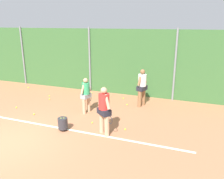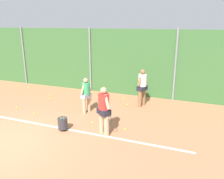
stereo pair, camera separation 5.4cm
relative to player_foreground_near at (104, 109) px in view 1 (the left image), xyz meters
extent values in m
plane|color=#B2704C|center=(-2.86, 0.24, -1.00)|extent=(26.17, 26.17, 0.00)
cube|color=#386633|center=(-2.86, 4.94, 0.79)|extent=(16.46, 0.25, 3.58)
cylinder|color=gray|center=(-7.61, 4.77, 0.84)|extent=(0.10, 0.10, 3.67)
cylinder|color=gray|center=(-2.86, 4.77, 0.84)|extent=(0.10, 0.10, 3.67)
cylinder|color=gray|center=(1.89, 4.77, 0.84)|extent=(0.10, 0.10, 3.67)
cube|color=white|center=(-2.86, -0.15, -0.99)|extent=(12.03, 0.10, 0.01)
cylinder|color=tan|center=(-0.14, 0.10, -0.61)|extent=(0.17, 0.17, 0.78)
cylinder|color=tan|center=(0.14, -0.10, -0.61)|extent=(0.17, 0.17, 0.78)
cube|color=#23232D|center=(0.00, 0.00, -0.11)|extent=(0.60, 0.55, 0.21)
cylinder|color=red|center=(0.00, 0.00, 0.27)|extent=(0.38, 0.38, 0.55)
sphere|color=tan|center=(0.00, 0.00, 0.67)|extent=(0.23, 0.23, 0.23)
cylinder|color=tan|center=(-0.18, 0.13, 0.31)|extent=(0.28, 0.23, 0.53)
cylinder|color=tan|center=(0.17, -0.12, 0.31)|extent=(0.28, 0.23, 0.53)
cylinder|color=black|center=(0.27, -0.13, -0.06)|extent=(0.03, 0.03, 0.28)
torus|color=#26262B|center=(0.27, -0.13, -0.33)|extent=(0.25, 0.18, 0.28)
cylinder|color=tan|center=(-1.58, 1.48, -0.65)|extent=(0.16, 0.16, 0.70)
cylinder|color=tan|center=(-1.51, 1.79, -0.65)|extent=(0.16, 0.16, 0.70)
cube|color=#99999E|center=(-1.54, 1.63, -0.20)|extent=(0.37, 0.52, 0.19)
cylinder|color=#339E60|center=(-1.54, 1.63, 0.14)|extent=(0.34, 0.34, 0.50)
sphere|color=tan|center=(-1.54, 1.63, 0.50)|extent=(0.20, 0.20, 0.20)
cylinder|color=tan|center=(-1.59, 1.44, 0.18)|extent=(0.14, 0.28, 0.47)
cylinder|color=tan|center=(-1.50, 1.82, 0.18)|extent=(0.14, 0.28, 0.47)
cylinder|color=black|center=(-1.53, 1.92, -0.17)|extent=(0.03, 0.03, 0.28)
torus|color=#26262B|center=(-1.53, 1.92, -0.44)|extent=(0.09, 0.28, 0.28)
cylinder|color=#8C603D|center=(0.51, 3.17, -0.60)|extent=(0.18, 0.18, 0.80)
cylinder|color=#8C603D|center=(0.62, 3.51, -0.60)|extent=(0.18, 0.18, 0.80)
cube|color=#23232D|center=(0.57, 3.34, -0.09)|extent=(0.46, 0.60, 0.21)
cylinder|color=white|center=(0.57, 3.34, 0.30)|extent=(0.39, 0.39, 0.57)
sphere|color=#8C603D|center=(0.57, 3.34, 0.70)|extent=(0.23, 0.23, 0.23)
cylinder|color=#8C603D|center=(0.50, 3.13, 0.34)|extent=(0.18, 0.31, 0.54)
cylinder|color=#8C603D|center=(0.64, 3.55, 0.34)|extent=(0.18, 0.31, 0.54)
cylinder|color=#2D2D33|center=(-1.57, -0.27, -0.71)|extent=(0.36, 0.36, 0.42)
cylinder|color=#2D2D33|center=(-1.44, -0.27, -0.96)|extent=(0.02, 0.02, 0.08)
cylinder|color=#2D2D33|center=(-1.69, -0.27, -0.96)|extent=(0.02, 0.02, 0.08)
cylinder|color=#2D2D33|center=(-1.57, -0.14, -0.96)|extent=(0.02, 0.02, 0.08)
sphere|color=#CCDB33|center=(-1.53, -0.24, -0.52)|extent=(0.07, 0.07, 0.07)
sphere|color=#CCDB33|center=(-1.62, -0.29, -0.52)|extent=(0.07, 0.07, 0.07)
sphere|color=#CCDB33|center=(-4.17, 2.53, -0.96)|extent=(0.07, 0.07, 0.07)
sphere|color=#CCDB33|center=(-3.58, 0.56, -0.96)|extent=(0.07, 0.07, 0.07)
sphere|color=#CCDB33|center=(-2.55, 4.28, -0.96)|extent=(0.07, 0.07, 0.07)
sphere|color=#CCDB33|center=(-2.14, 0.80, -0.96)|extent=(0.07, 0.07, 0.07)
sphere|color=#CCDB33|center=(-6.73, 3.93, -0.96)|extent=(0.07, 0.07, 0.07)
sphere|color=#CCDB33|center=(-0.81, 0.67, -0.96)|extent=(0.07, 0.07, 0.07)
sphere|color=#CCDB33|center=(-4.51, 2.99, -0.96)|extent=(0.07, 0.07, 0.07)
sphere|color=#CCDB33|center=(0.61, 0.57, -0.96)|extent=(0.07, 0.07, 0.07)
sphere|color=#CCDB33|center=(-0.58, 4.04, -0.96)|extent=(0.07, 0.07, 0.07)
sphere|color=#CCDB33|center=(-1.92, 2.26, -0.96)|extent=(0.07, 0.07, 0.07)
sphere|color=#CCDB33|center=(-0.11, 3.17, -0.96)|extent=(0.07, 0.07, 0.07)
sphere|color=#CCDB33|center=(-4.91, 0.95, -0.96)|extent=(0.07, 0.07, 0.07)
camera|label=1|loc=(2.89, -6.90, 2.91)|focal=36.47mm
camera|label=2|loc=(2.94, -6.88, 2.91)|focal=36.47mm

